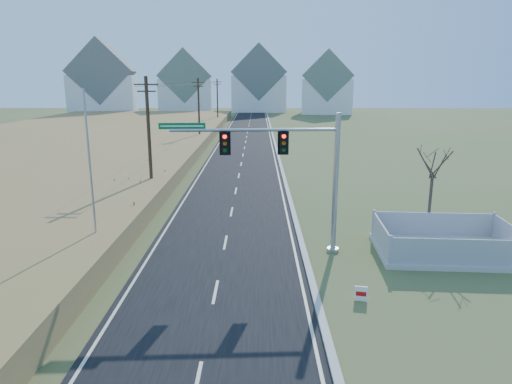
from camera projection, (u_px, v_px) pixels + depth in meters
name	position (u px, v px, depth m)	size (l,w,h in m)	color
ground	(219.00, 273.00, 21.09)	(260.00, 260.00, 0.00)	#49592B
road	(246.00, 139.00, 69.64)	(8.00, 180.00, 0.06)	black
curb	(273.00, 138.00, 69.61)	(0.30, 180.00, 0.18)	#B2AFA8
reed_marsh	(62.00, 143.00, 59.88)	(38.00, 110.00, 1.30)	#9C6F46
utility_pole_near	(149.00, 135.00, 34.56)	(1.80, 0.26, 9.00)	#422D1E
utility_pole_mid	(199.00, 110.00, 63.70)	(1.80, 0.26, 9.00)	#422D1E
utility_pole_far	(217.00, 101.00, 92.84)	(1.80, 0.26, 9.00)	#422D1E
condo_nw	(103.00, 84.00, 116.53)	(17.69, 13.38, 19.05)	white
condo_nnw	(186.00, 87.00, 124.40)	(14.93, 11.17, 17.03)	white
condo_n	(259.00, 84.00, 128.04)	(15.27, 10.20, 18.54)	white
condo_ne	(327.00, 88.00, 120.38)	(14.12, 10.51, 16.52)	white
traffic_signal_mast	(299.00, 169.00, 22.66)	(9.00, 0.78, 7.17)	#9EA0A5
fence_enclosure	(444.00, 248.00, 23.42)	(7.10, 5.08, 1.56)	#B7B5AD
open_sign	(361.00, 294.00, 18.35)	(0.51, 0.16, 0.63)	white
flagpole	(92.00, 193.00, 22.33)	(0.38, 0.38, 8.34)	#B7B5AD
bare_tree	(434.00, 161.00, 24.65)	(2.08, 2.08, 5.50)	#4C3F33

